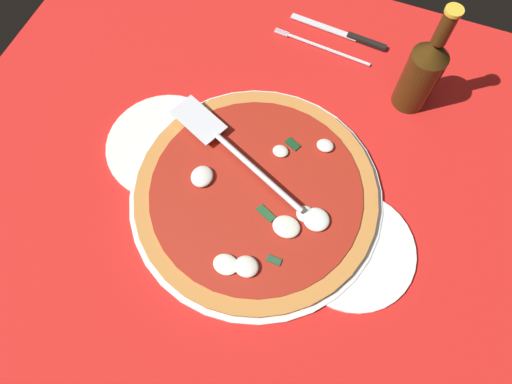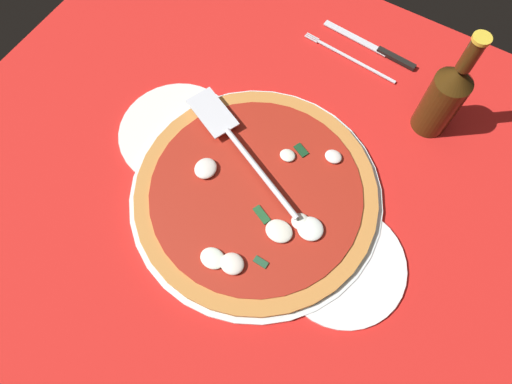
# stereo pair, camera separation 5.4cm
# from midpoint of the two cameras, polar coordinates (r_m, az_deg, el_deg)

# --- Properties ---
(ground_plane) EXTENTS (1.14, 1.14, 0.01)m
(ground_plane) POSITION_cam_midpoint_polar(r_m,az_deg,el_deg) (0.79, -4.43, -2.36)
(ground_plane) COLOR red
(checker_pattern) EXTENTS (1.14, 1.14, 0.00)m
(checker_pattern) POSITION_cam_midpoint_polar(r_m,az_deg,el_deg) (0.79, -4.46, -2.24)
(checker_pattern) COLOR white
(checker_pattern) RESTS_ON ground_plane
(pizza_pan) EXTENTS (0.44, 0.44, 0.01)m
(pizza_pan) POSITION_cam_midpoint_polar(r_m,az_deg,el_deg) (0.79, -1.94, -0.63)
(pizza_pan) COLOR silver
(pizza_pan) RESTS_ON ground_plane
(dinner_plate_left) EXTENTS (0.22, 0.22, 0.01)m
(dinner_plate_left) POSITION_cam_midpoint_polar(r_m,az_deg,el_deg) (0.86, -13.10, 5.65)
(dinner_plate_left) COLOR white
(dinner_plate_left) RESTS_ON ground_plane
(dinner_plate_right) EXTENTS (0.21, 0.21, 0.01)m
(dinner_plate_right) POSITION_cam_midpoint_polar(r_m,az_deg,el_deg) (0.77, 10.08, -7.39)
(dinner_plate_right) COLOR white
(dinner_plate_right) RESTS_ON ground_plane
(pizza) EXTENTS (0.42, 0.42, 0.03)m
(pizza) POSITION_cam_midpoint_polar(r_m,az_deg,el_deg) (0.77, -1.90, -0.39)
(pizza) COLOR #C67E3A
(pizza) RESTS_ON pizza_pan
(pizza_server) EXTENTS (0.29, 0.15, 0.01)m
(pizza_server) POSITION_cam_midpoint_polar(r_m,az_deg,el_deg) (0.79, -5.10, 5.35)
(pizza_server) COLOR silver
(pizza_server) RESTS_ON pizza
(place_setting_far) EXTENTS (0.23, 0.13, 0.01)m
(place_setting_far) POSITION_cam_midpoint_polar(r_m,az_deg,el_deg) (0.99, 8.23, 18.15)
(place_setting_far) COLOR white
(place_setting_far) RESTS_ON ground_plane
(beer_bottle) EXTENTS (0.06, 0.06, 0.23)m
(beer_bottle) POSITION_cam_midpoint_polar(r_m,az_deg,el_deg) (0.86, 18.58, 14.07)
(beer_bottle) COLOR #3A250C
(beer_bottle) RESTS_ON ground_plane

